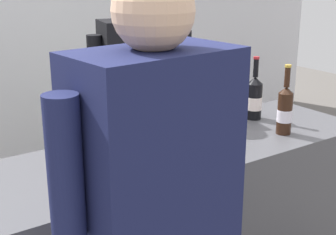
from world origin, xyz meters
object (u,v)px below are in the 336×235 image
(wine_bottle_5, at_px, (254,98))
(person_server, at_px, (143,136))
(wine_glass, at_px, (167,128))
(wine_bottle_0, at_px, (117,149))
(wine_bottle_1, at_px, (285,110))
(potted_shrub, at_px, (106,115))
(wine_bottle_3, at_px, (147,138))

(wine_bottle_5, height_order, person_server, person_server)
(wine_bottle_5, relative_size, wine_glass, 1.94)
(wine_glass, bearing_deg, wine_bottle_5, 13.16)
(wine_bottle_0, relative_size, wine_bottle_1, 0.97)
(wine_bottle_0, bearing_deg, wine_glass, 20.15)
(wine_glass, xyz_separation_m, person_server, (0.25, 0.62, -0.27))
(wine_glass, height_order, potted_shrub, potted_shrub)
(wine_glass, relative_size, person_server, 0.10)
(wine_glass, distance_m, potted_shrub, 1.55)
(person_server, bearing_deg, potted_shrub, 77.48)
(wine_bottle_1, distance_m, wine_glass, 0.63)
(person_server, xyz_separation_m, potted_shrub, (0.18, 0.82, -0.11))
(wine_bottle_1, bearing_deg, potted_shrub, 96.79)
(wine_bottle_3, bearing_deg, wine_glass, 21.11)
(potted_shrub, bearing_deg, wine_glass, -106.80)
(wine_bottle_0, bearing_deg, potted_shrub, 64.49)
(wine_bottle_0, distance_m, wine_bottle_1, 0.93)
(wine_bottle_0, height_order, wine_bottle_3, wine_bottle_3)
(wine_bottle_5, height_order, wine_glass, wine_bottle_5)
(wine_bottle_0, xyz_separation_m, wine_bottle_1, (0.93, 0.01, -0.00))
(wine_bottle_3, height_order, potted_shrub, wine_bottle_3)
(person_server, bearing_deg, wine_bottle_1, -63.11)
(wine_bottle_1, relative_size, wine_bottle_3, 1.02)
(wine_bottle_3, bearing_deg, wine_bottle_0, -160.61)
(wine_bottle_1, height_order, potted_shrub, wine_bottle_1)
(wine_bottle_3, relative_size, person_server, 0.20)
(wine_bottle_3, distance_m, potted_shrub, 1.64)
(wine_bottle_0, relative_size, wine_bottle_5, 0.98)
(wine_bottle_1, relative_size, wine_glass, 1.97)
(wine_bottle_1, xyz_separation_m, person_server, (-0.37, 0.72, -0.27))
(wine_bottle_1, relative_size, person_server, 0.20)
(wine_bottle_1, bearing_deg, wine_bottle_3, 176.04)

